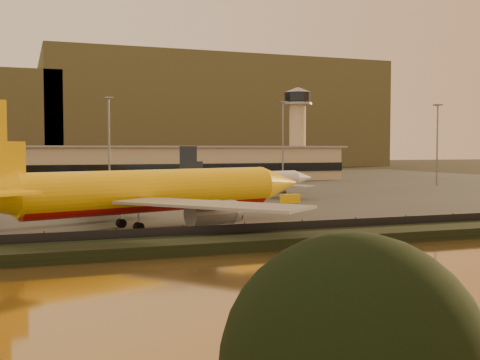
% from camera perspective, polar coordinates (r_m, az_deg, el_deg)
% --- Properties ---
extents(ground, '(900.00, 900.00, 0.00)m').
position_cam_1_polar(ground, '(90.09, 1.12, -4.55)').
color(ground, black).
rests_on(ground, ground).
extents(embankment, '(320.00, 7.00, 1.40)m').
position_cam_1_polar(embankment, '(74.55, 5.87, -5.60)').
color(embankment, black).
rests_on(embankment, ground).
extents(tarmac, '(320.00, 220.00, 0.20)m').
position_cam_1_polar(tarmac, '(181.55, -9.78, -0.75)').
color(tarmac, '#2D2D2D').
rests_on(tarmac, ground).
extents(perimeter_fence, '(300.00, 0.05, 2.20)m').
position_cam_1_polar(perimeter_fence, '(78.05, 4.58, -4.77)').
color(perimeter_fence, black).
rests_on(perimeter_fence, tarmac).
extents(terminal_building, '(202.00, 25.00, 12.60)m').
position_cam_1_polar(terminal_building, '(209.66, -15.20, 1.37)').
color(terminal_building, tan).
rests_on(terminal_building, tarmac).
extents(control_tower, '(11.20, 11.20, 35.50)m').
position_cam_1_polar(control_tower, '(237.64, 5.48, 5.36)').
color(control_tower, tan).
rests_on(control_tower, tarmac).
extents(apron_light_masts, '(152.20, 12.20, 25.40)m').
position_cam_1_polar(apron_light_masts, '(165.23, -3.44, 4.34)').
color(apron_light_masts, slate).
rests_on(apron_light_masts, tarmac).
extents(distant_hills, '(470.00, 160.00, 70.00)m').
position_cam_1_polar(distant_hills, '(423.89, -18.56, 5.49)').
color(distant_hills, brown).
rests_on(distant_hills, ground).
extents(dhl_cargo_jet, '(57.90, 55.18, 17.70)m').
position_cam_1_polar(dhl_cargo_jet, '(89.06, -8.64, -1.12)').
color(dhl_cargo_jet, yellow).
rests_on(dhl_cargo_jet, tarmac).
extents(white_narrowbody_jet, '(41.92, 40.09, 12.20)m').
position_cam_1_polar(white_narrowbody_jet, '(149.50, 0.65, -0.07)').
color(white_narrowbody_jet, white).
rests_on(white_narrowbody_jet, tarmac).
extents(gse_vehicle_yellow, '(4.51, 2.95, 1.87)m').
position_cam_1_polar(gse_vehicle_yellow, '(129.02, 4.78, -1.77)').
color(gse_vehicle_yellow, yellow).
rests_on(gse_vehicle_yellow, tarmac).
extents(gse_vehicle_white, '(4.06, 2.43, 1.71)m').
position_cam_1_polar(gse_vehicle_white, '(123.22, -15.64, -2.13)').
color(gse_vehicle_white, white).
rests_on(gse_vehicle_white, tarmac).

